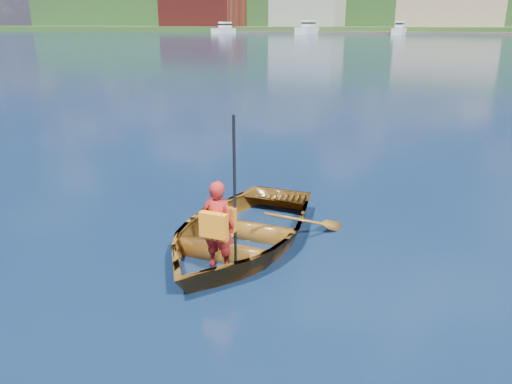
# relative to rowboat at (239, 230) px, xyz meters

# --- Properties ---
(ground) EXTENTS (600.00, 600.00, 0.00)m
(ground) POSITION_rel_rowboat_xyz_m (-1.13, -0.70, -0.21)
(ground) COLOR #132E41
(ground) RESTS_ON ground
(rowboat) EXTENTS (2.48, 3.45, 0.71)m
(rowboat) POSITION_rel_rowboat_xyz_m (0.00, 0.00, 0.00)
(rowboat) COLOR #68300F
(rowboat) RESTS_ON ground
(child_paddler) EXTENTS (0.40, 0.34, 1.86)m
(child_paddler) POSITION_rel_rowboat_xyz_m (0.16, -0.90, 0.46)
(child_paddler) COLOR red
(child_paddler) RESTS_ON ground
(shoreline) EXTENTS (400.00, 140.00, 22.00)m
(shoreline) POSITION_rel_rowboat_xyz_m (-1.13, 235.91, 10.12)
(shoreline) COLOR #3F5926
(shoreline) RESTS_ON ground
(dock) EXTENTS (159.91, 14.78, 0.80)m
(dock) POSITION_rel_rowboat_xyz_m (-12.30, 147.30, 0.19)
(dock) COLOR brown
(dock) RESTS_ON ground
(waterfront_buildings) EXTENTS (202.00, 16.00, 14.00)m
(waterfront_buildings) POSITION_rel_rowboat_xyz_m (-8.86, 164.30, 7.54)
(waterfront_buildings) COLOR brown
(waterfront_buildings) RESTS_ON ground
(marina_yachts) EXTENTS (146.03, 13.75, 4.13)m
(marina_yachts) POSITION_rel_rowboat_xyz_m (2.64, 142.64, 1.14)
(marina_yachts) COLOR white
(marina_yachts) RESTS_ON ground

